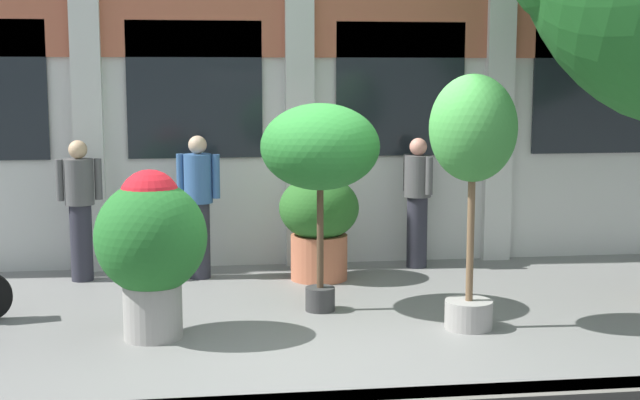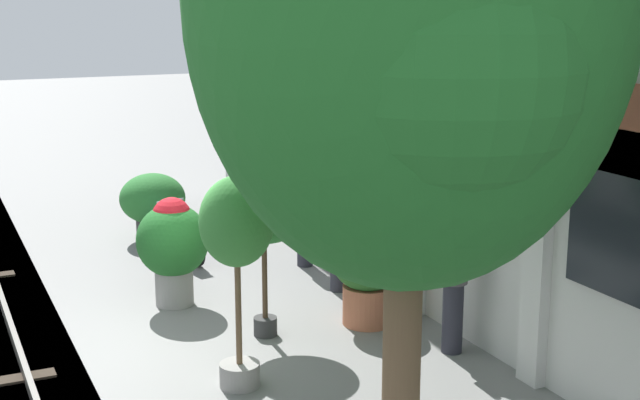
% 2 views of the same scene
% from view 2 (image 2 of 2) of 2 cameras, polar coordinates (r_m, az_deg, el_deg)
% --- Properties ---
extents(ground_plane, '(80.00, 80.00, 0.00)m').
position_cam_2_polar(ground_plane, '(11.64, -6.62, -9.17)').
color(ground_plane, slate).
extents(apartment_facade, '(16.03, 0.64, 8.01)m').
position_cam_2_polar(apartment_facade, '(12.17, 7.74, 11.05)').
color(apartment_facade, silver).
rests_on(apartment_facade, ground).
extents(broadleaf_tree, '(3.93, 3.74, 6.81)m').
position_cam_2_polar(broadleaf_tree, '(7.53, 5.73, 11.93)').
color(broadleaf_tree, brown).
rests_on(broadleaf_tree, ground).
extents(potted_plant_glazed_jar, '(1.04, 1.04, 1.59)m').
position_cam_2_polar(potted_plant_glazed_jar, '(12.89, -9.41, -2.70)').
color(potted_plant_glazed_jar, gray).
rests_on(potted_plant_glazed_jar, ground).
extents(potted_plant_stone_basin, '(1.19, 1.19, 1.22)m').
position_cam_2_polar(potted_plant_stone_basin, '(16.51, -10.66, -0.09)').
color(potted_plant_stone_basin, '#333333').
rests_on(potted_plant_stone_basin, ground).
extents(potted_plant_fluted_column, '(0.95, 0.95, 1.38)m').
position_cam_2_polar(potted_plant_fluted_column, '(12.04, 3.09, -4.48)').
color(potted_plant_fluted_column, '#B76647').
rests_on(potted_plant_fluted_column, ground).
extents(potted_plant_terracotta_small, '(1.22, 1.22, 2.16)m').
position_cam_2_polar(potted_plant_terracotta_small, '(11.38, -3.62, -0.71)').
color(potted_plant_terracotta_small, '#333333').
rests_on(potted_plant_terracotta_small, ground).
extents(potted_plant_low_pan, '(0.83, 0.83, 2.45)m').
position_cam_2_polar(potted_plant_low_pan, '(9.85, -5.35, -2.22)').
color(potted_plant_low_pan, gray).
rests_on(potted_plant_low_pan, ground).
extents(scooter_near_curb, '(1.37, 0.58, 0.98)m').
position_cam_2_polar(scooter_near_curb, '(15.11, -8.69, -2.28)').
color(scooter_near_curb, black).
rests_on(scooter_near_curb, ground).
extents(resident_by_doorway, '(0.34, 0.49, 1.65)m').
position_cam_2_polar(resident_by_doorway, '(11.16, 8.56, -5.37)').
color(resident_by_doorway, '#282833').
rests_on(resident_by_doorway, ground).
extents(resident_watching_tracks, '(0.51, 0.34, 1.72)m').
position_cam_2_polar(resident_watching_tracks, '(13.32, 1.22, -2.02)').
color(resident_watching_tracks, '#282833').
rests_on(resident_watching_tracks, ground).
extents(resident_near_plants, '(0.53, 0.34, 1.68)m').
position_cam_2_polar(resident_near_plants, '(14.57, -0.98, -0.81)').
color(resident_near_plants, '#282833').
rests_on(resident_near_plants, ground).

